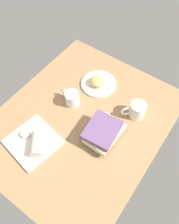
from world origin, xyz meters
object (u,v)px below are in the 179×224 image
(square_plate, at_px, (33,142))
(book_stack, at_px, (103,132))
(scone_pastry, at_px, (98,81))
(coffee_mug, at_px, (72,98))
(breakfast_wrap, at_px, (37,143))
(second_mug, at_px, (137,110))
(sauce_cup, at_px, (26,134))
(round_plate, at_px, (99,84))

(square_plate, relative_size, book_stack, 1.07)
(scone_pastry, bearing_deg, book_stack, 39.39)
(book_stack, height_order, coffee_mug, book_stack)
(scone_pastry, distance_m, book_stack, 0.36)
(scone_pastry, relative_size, book_stack, 0.41)
(breakfast_wrap, distance_m, coffee_mug, 0.34)
(coffee_mug, height_order, second_mug, second_mug)
(breakfast_wrap, bearing_deg, second_mug, -160.28)
(sauce_cup, distance_m, coffee_mug, 0.34)
(sauce_cup, bearing_deg, scone_pastry, 168.03)
(sauce_cup, xyz_separation_m, breakfast_wrap, (0.01, 0.10, 0.02))
(breakfast_wrap, relative_size, book_stack, 0.58)
(square_plate, distance_m, sauce_cup, 0.06)
(scone_pastry, height_order, breakfast_wrap, breakfast_wrap)
(round_plate, distance_m, second_mug, 0.32)
(square_plate, xyz_separation_m, book_stack, (-0.25, 0.29, 0.04))
(square_plate, xyz_separation_m, breakfast_wrap, (0.00, 0.04, 0.04))
(scone_pastry, distance_m, breakfast_wrap, 0.54)
(round_plate, bearing_deg, book_stack, 38.13)
(square_plate, distance_m, book_stack, 0.39)
(coffee_mug, bearing_deg, second_mug, 112.22)
(sauce_cup, height_order, breakfast_wrap, breakfast_wrap)
(round_plate, relative_size, scone_pastry, 2.35)
(breakfast_wrap, bearing_deg, square_plate, -42.85)
(scone_pastry, bearing_deg, coffee_mug, -13.68)
(square_plate, bearing_deg, second_mug, 142.78)
(square_plate, relative_size, sauce_cup, 4.94)
(second_mug, bearing_deg, book_stack, -18.60)
(round_plate, height_order, coffee_mug, coffee_mug)
(breakfast_wrap, distance_m, book_stack, 0.35)
(square_plate, height_order, book_stack, book_stack)
(book_stack, distance_m, second_mug, 0.24)
(square_plate, distance_m, breakfast_wrap, 0.06)
(book_stack, height_order, second_mug, second_mug)
(round_plate, xyz_separation_m, square_plate, (0.55, -0.06, 0.00))
(sauce_cup, relative_size, book_stack, 0.22)
(scone_pastry, bearing_deg, sauce_cup, -11.97)
(book_stack, xyz_separation_m, second_mug, (-0.23, 0.08, 0.00))
(round_plate, relative_size, coffee_mug, 1.69)
(round_plate, bearing_deg, coffee_mug, -13.42)
(scone_pastry, relative_size, square_plate, 0.38)
(breakfast_wrap, bearing_deg, coffee_mug, -120.69)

